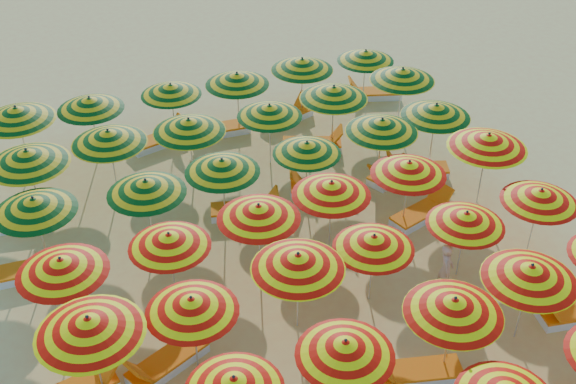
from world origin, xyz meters
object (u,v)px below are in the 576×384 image
(umbrella_38, at_px, (171,90))
(umbrella_37, at_px, (90,103))
(umbrella_31, at_px, (109,137))
(umbrella_40, at_px, (302,64))
(umbrella_32, at_px, (189,125))
(lounger_6, at_px, (416,372))
(umbrella_10, at_px, (531,273))
(umbrella_26, at_px, (222,166))
(umbrella_18, at_px, (61,266))
(umbrella_34, at_px, (334,93))
(umbrella_8, at_px, (345,348))
(umbrella_35, at_px, (403,75))
(umbrella_17, at_px, (540,196))
(umbrella_29, at_px, (436,111))
(umbrella_7, at_px, (234,384))
(umbrella_30, at_px, (27,157))
(umbrella_14, at_px, (298,261))
(lounger_12, at_px, (246,210))
(umbrella_41, at_px, (366,56))
(lounger_19, at_px, (220,129))
(lounger_15, at_px, (415,170))
(lounger_13, at_px, (321,188))
(umbrella_12, at_px, (89,326))
(umbrella_9, at_px, (454,306))
(beachgoer_a, at_px, (446,269))
(lounger_7, at_px, (576,313))
(umbrella_33, at_px, (270,111))
(lounger_10, at_px, (422,213))
(umbrella_27, at_px, (307,148))
(umbrella_22, at_px, (409,168))
(umbrella_25, at_px, (146,187))
(umbrella_36, at_px, (17,114))
(lounger_11, at_px, (23,272))
(umbrella_24, at_px, (34,205))
(umbrella_23, at_px, (488,141))
(lounger_14, at_px, (392,172))
(umbrella_15, at_px, (374,242))
(lounger_20, at_px, (288,116))
(lounger_21, at_px, (373,93))
(umbrella_39, at_px, (237,79))
(umbrella_16, at_px, (466,219))
(umbrella_21, at_px, (331,189))
(umbrella_28, at_px, (382,125))

(umbrella_38, bearing_deg, umbrella_37, -179.21)
(umbrella_31, xyz_separation_m, umbrella_40, (6.29, 1.84, -0.03))
(umbrella_32, xyz_separation_m, lounger_6, (1.80, -8.27, -1.64))
(umbrella_10, distance_m, umbrella_26, 7.42)
(umbrella_18, distance_m, umbrella_34, 9.24)
(umbrella_8, height_order, umbrella_35, umbrella_35)
(umbrella_31, bearing_deg, umbrella_17, -37.38)
(umbrella_29, distance_m, umbrella_38, 7.49)
(umbrella_7, relative_size, umbrella_30, 0.95)
(lounger_6, bearing_deg, umbrella_14, -38.71)
(umbrella_17, distance_m, lounger_12, 7.12)
(umbrella_10, relative_size, umbrella_41, 1.21)
(lounger_19, bearing_deg, lounger_15, 140.47)
(umbrella_17, distance_m, lounger_13, 5.64)
(umbrella_12, height_order, umbrella_17, umbrella_12)
(umbrella_9, relative_size, umbrella_10, 0.83)
(lounger_19, bearing_deg, beachgoer_a, 110.71)
(lounger_7, bearing_deg, umbrella_33, -54.39)
(umbrella_26, bearing_deg, lounger_10, -22.24)
(umbrella_10, distance_m, lounger_12, 7.35)
(umbrella_27, xyz_separation_m, umbrella_37, (-4.49, 4.42, 0.09))
(umbrella_22, bearing_deg, umbrella_38, 121.64)
(umbrella_18, bearing_deg, umbrella_25, 41.24)
(umbrella_36, bearing_deg, lounger_11, -100.30)
(umbrella_24, height_order, umbrella_34, umbrella_34)
(umbrella_18, relative_size, umbrella_30, 0.93)
(umbrella_12, height_order, umbrella_34, umbrella_12)
(umbrella_31, xyz_separation_m, umbrella_38, (2.27, 2.16, -0.17))
(umbrella_14, distance_m, umbrella_34, 7.23)
(umbrella_41, height_order, lounger_13, umbrella_41)
(umbrella_22, bearing_deg, umbrella_30, 153.94)
(umbrella_23, height_order, lounger_14, umbrella_23)
(umbrella_22, xyz_separation_m, lounger_7, (1.61, -4.34, -1.55))
(umbrella_30, xyz_separation_m, lounger_19, (5.57, 2.09, -1.71))
(umbrella_10, bearing_deg, umbrella_15, 134.39)
(lounger_20, distance_m, lounger_21, 3.17)
(umbrella_39, xyz_separation_m, lounger_14, (2.93, -4.07, -1.60))
(umbrella_16, relative_size, umbrella_33, 0.88)
(umbrella_21, bearing_deg, umbrella_34, 61.87)
(umbrella_23, bearing_deg, lounger_20, 114.53)
(umbrella_32, relative_size, umbrella_36, 0.95)
(umbrella_28, distance_m, umbrella_29, 1.75)
(umbrella_8, relative_size, umbrella_31, 0.85)
(umbrella_23, relative_size, umbrella_35, 1.02)
(umbrella_16, xyz_separation_m, umbrella_38, (-4.08, 8.52, 0.01))
(umbrella_17, bearing_deg, umbrella_40, 104.17)
(umbrella_41, height_order, lounger_20, umbrella_41)
(lounger_20, bearing_deg, umbrella_9, -113.20)
(umbrella_41, distance_m, lounger_21, 1.60)
(lounger_7, bearing_deg, umbrella_22, -56.78)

